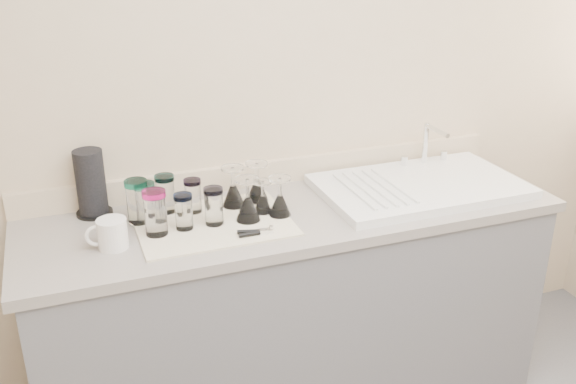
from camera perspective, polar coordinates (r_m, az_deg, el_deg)
name	(u,v)px	position (r m, az deg, el deg)	size (l,w,h in m)	color
room_envelope	(533,139)	(1.25, 20.91, 4.43)	(3.54, 3.50, 2.52)	#56565B
counter_unit	(294,309)	(2.67, 0.54, -10.36)	(2.06, 0.62, 0.90)	#5E5E62
sink_unit	(420,186)	(2.68, 11.64, 0.57)	(0.82, 0.50, 0.22)	white
dish_towel	(213,223)	(2.36, -6.66, -2.72)	(0.55, 0.42, 0.01)	white
tumbler_teal	(146,201)	(2.39, -12.51, -0.79)	(0.07, 0.07, 0.14)	white
tumbler_cyan	(165,194)	(2.43, -10.85, -0.13)	(0.07, 0.07, 0.15)	white
tumbler_purple	(193,195)	(2.42, -8.45, -0.31)	(0.07, 0.07, 0.13)	white
tumbler_magenta	(155,212)	(2.26, -11.71, -1.78)	(0.08, 0.08, 0.16)	white
tumbler_blue	(184,211)	(2.29, -9.26, -1.70)	(0.07, 0.07, 0.13)	white
tumbler_lavender	(214,206)	(2.31, -6.61, -1.24)	(0.07, 0.07, 0.14)	white
tumbler_extra	(137,201)	(2.37, -13.25, -0.78)	(0.08, 0.08, 0.16)	white
goblet_back_left	(233,193)	(2.46, -4.88, -0.06)	(0.09, 0.09, 0.16)	white
goblet_back_right	(257,188)	(2.50, -2.76, 0.38)	(0.09, 0.09, 0.16)	white
goblet_front_left	(248,206)	(2.34, -3.58, -1.26)	(0.09, 0.09, 0.16)	white
goblet_front_right	(280,202)	(2.38, -0.73, -0.92)	(0.08, 0.08, 0.15)	white
goblet_extra	(263,201)	(2.40, -2.25, -0.84)	(0.07, 0.07, 0.12)	white
can_opener	(256,232)	(2.25, -2.88, -3.59)	(0.13, 0.05, 0.02)	silver
white_mug	(111,234)	(2.23, -15.42, -3.61)	(0.14, 0.11, 0.10)	white
paper_towel_roll	(91,184)	(2.48, -17.11, 0.71)	(0.13, 0.13, 0.25)	black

